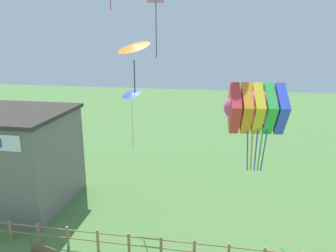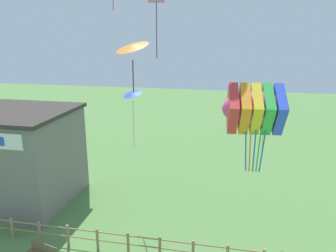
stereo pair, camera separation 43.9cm
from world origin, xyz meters
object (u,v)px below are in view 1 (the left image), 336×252
object	(u,v)px
kite_red_diamond	(263,119)
kite_pink_diamond	(156,1)
seaside_building	(2,157)
kite_blue_delta	(132,96)
kite_rainbow_parafoil	(257,108)
kite_orange_delta	(134,47)

from	to	relation	value
kite_red_diamond	kite_pink_diamond	bearing A→B (deg)	-164.51
seaside_building	kite_red_diamond	size ratio (longest dim) A/B	2.93
seaside_building	kite_blue_delta	size ratio (longest dim) A/B	2.54
kite_blue_delta	kite_pink_diamond	bearing A→B (deg)	-34.56
seaside_building	kite_rainbow_parafoil	size ratio (longest dim) A/B	2.40
seaside_building	kite_red_diamond	xyz separation A→B (m)	(16.18, 0.17, 3.21)
seaside_building	kite_orange_delta	world-z (taller)	kite_orange_delta
kite_red_diamond	kite_pink_diamond	xyz separation A→B (m)	(-5.59, -1.55, 5.97)
kite_orange_delta	kite_red_diamond	distance (m)	8.44
kite_blue_delta	kite_pink_diamond	size ratio (longest dim) A/B	0.95
seaside_building	kite_pink_diamond	distance (m)	14.08
kite_red_diamond	kite_blue_delta	size ratio (longest dim) A/B	0.86
seaside_building	kite_red_diamond	world-z (taller)	kite_red_diamond
seaside_building	kite_blue_delta	bearing A→B (deg)	-1.33
kite_blue_delta	kite_pink_diamond	distance (m)	5.25
kite_orange_delta	kite_pink_diamond	xyz separation A→B (m)	(0.31, 3.03, 2.02)
kite_pink_diamond	kite_blue_delta	bearing A→B (deg)	145.44
kite_rainbow_parafoil	kite_pink_diamond	distance (m)	7.16
seaside_building	kite_orange_delta	size ratio (longest dim) A/B	3.99
kite_rainbow_parafoil	kite_orange_delta	distance (m)	5.59
kite_pink_diamond	kite_orange_delta	bearing A→B (deg)	-95.77
seaside_building	kite_orange_delta	xyz separation A→B (m)	(10.29, -4.41, 7.16)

